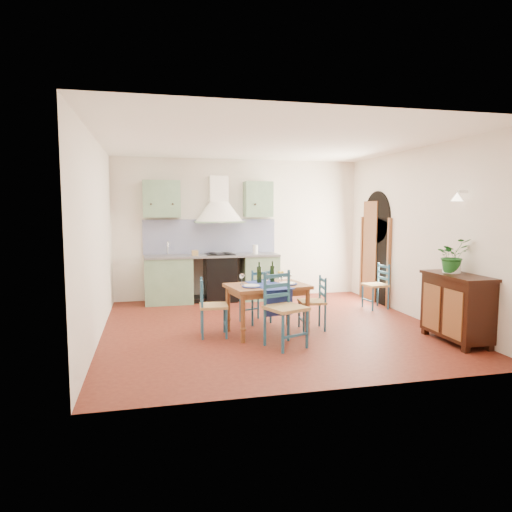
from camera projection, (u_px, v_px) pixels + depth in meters
The scene contains 13 objects.
floor at pixel (271, 327), 7.02m from camera, with size 5.00×5.00×0.00m, color #4C1710.
back_wall at pixel (218, 247), 9.03m from camera, with size 5.00×0.96×2.80m.
right_wall at pixel (409, 237), 7.72m from camera, with size 0.26×5.00×2.80m.
left_wall at pixel (97, 239), 6.31m from camera, with size 0.04×5.00×2.80m, color silver.
ceiling at pixel (271, 141), 6.73m from camera, with size 5.00×5.00×0.01m, color white.
dining_table at pixel (268, 290), 6.62m from camera, with size 1.24×0.96×1.03m.
chair_near at pixel (284, 308), 6.00m from camera, with size 0.60×0.60×0.99m.
chair_far at pixel (257, 295), 7.25m from camera, with size 0.53×0.53×0.87m.
chair_left at pixel (212, 307), 6.48m from camera, with size 0.42×0.42×0.83m.
chair_right at pixel (314, 302), 6.85m from camera, with size 0.41×0.41×0.80m.
chair_spare at pixel (377, 285), 8.30m from camera, with size 0.42×0.42×0.82m.
sideboard at pixel (456, 305), 6.19m from camera, with size 0.50×1.05×0.94m.
potted_plant at pixel (452, 255), 6.29m from camera, with size 0.43×0.37×0.48m, color #1B5A1F.
Camera 1 is at (-1.78, -6.64, 1.82)m, focal length 32.00 mm.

